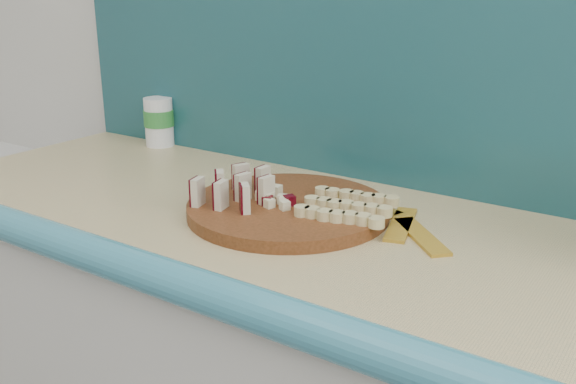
{
  "coord_description": "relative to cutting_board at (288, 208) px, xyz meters",
  "views": [
    {
      "loc": [
        0.4,
        0.61,
        1.32
      ],
      "look_at": [
        -0.21,
        1.51,
        0.95
      ],
      "focal_mm": 40.0,
      "sensor_mm": 36.0,
      "label": 1
    }
  ],
  "objects": [
    {
      "name": "backsplash",
      "position": [
        0.31,
        0.27,
        0.24
      ],
      "size": [
        2.2,
        0.02,
        0.5
      ],
      "primitive_type": "cube",
      "color": "teal",
      "rests_on": "kitchen_counter"
    },
    {
      "name": "cutting_board",
      "position": [
        0.0,
        0.0,
        0.0
      ],
      "size": [
        0.43,
        0.43,
        0.02
      ],
      "primitive_type": "cylinder",
      "rotation": [
        0.0,
        0.0,
        0.21
      ],
      "color": "#44240E",
      "rests_on": "kitchen_counter"
    },
    {
      "name": "apple_wedges",
      "position": [
        -0.08,
        -0.04,
        0.04
      ],
      "size": [
        0.12,
        0.16,
        0.05
      ],
      "color": "beige",
      "rests_on": "cutting_board"
    },
    {
      "name": "apple_chunks",
      "position": [
        -0.02,
        -0.01,
        0.02
      ],
      "size": [
        0.05,
        0.06,
        0.02
      ],
      "color": "beige",
      "rests_on": "cutting_board"
    },
    {
      "name": "banana_slices",
      "position": [
        0.11,
        0.02,
        0.02
      ],
      "size": [
        0.18,
        0.16,
        0.02
      ],
      "color": "#D0BF7F",
      "rests_on": "cutting_board"
    },
    {
      "name": "canister",
      "position": [
        -0.55,
        0.24,
        0.05
      ],
      "size": [
        0.08,
        0.08,
        0.12
      ],
      "rotation": [
        0.0,
        0.0,
        0.18
      ],
      "color": "white",
      "rests_on": "kitchen_counter"
    },
    {
      "name": "banana_peel",
      "position": [
        0.19,
        0.04,
        -0.01
      ],
      "size": [
        0.22,
        0.18,
        0.01
      ],
      "rotation": [
        0.0,
        0.0,
        0.1
      ],
      "color": "gold",
      "rests_on": "kitchen_counter"
    }
  ]
}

